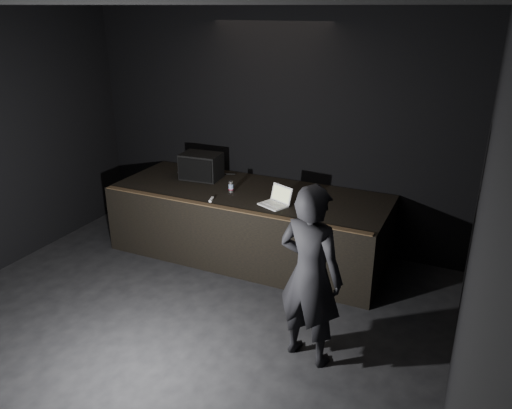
{
  "coord_description": "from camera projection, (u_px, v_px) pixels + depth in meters",
  "views": [
    {
      "loc": [
        2.94,
        -3.34,
        3.49
      ],
      "look_at": [
        0.31,
        2.3,
        1.01
      ],
      "focal_mm": 35.0,
      "sensor_mm": 36.0,
      "label": 1
    }
  ],
  "objects": [
    {
      "name": "person",
      "position": [
        310.0,
        276.0,
        5.0
      ],
      "size": [
        0.8,
        0.61,
        1.95
      ],
      "primitive_type": "imported",
      "rotation": [
        0.0,
        0.0,
        2.93
      ],
      "color": "black",
      "rests_on": "ground"
    },
    {
      "name": "riser_lip",
      "position": [
        226.0,
        208.0,
        6.59
      ],
      "size": [
        3.92,
        0.1,
        0.01
      ],
      "primitive_type": "cube",
      "color": "brown",
      "rests_on": "stage_riser"
    },
    {
      "name": "stage_riser",
      "position": [
        249.0,
        223.0,
        7.37
      ],
      "size": [
        4.0,
        1.5,
        1.0
      ],
      "primitive_type": "cube",
      "color": "black",
      "rests_on": "ground"
    },
    {
      "name": "cable",
      "position": [
        206.0,
        173.0,
        7.94
      ],
      "size": [
        0.9,
        0.33,
        0.02
      ],
      "primitive_type": "cylinder",
      "rotation": [
        0.0,
        1.57,
        0.34
      ],
      "color": "black",
      "rests_on": "stage_riser"
    },
    {
      "name": "laptop",
      "position": [
        277.0,
        200.0,
        6.7
      ],
      "size": [
        0.45,
        0.43,
        0.25
      ],
      "rotation": [
        0.0,
        0.0,
        -0.41
      ],
      "color": "silver",
      "rests_on": "stage_riser"
    },
    {
      "name": "beer_can",
      "position": [
        231.0,
        187.0,
        7.13
      ],
      "size": [
        0.07,
        0.07,
        0.17
      ],
      "color": "silver",
      "rests_on": "stage_riser"
    },
    {
      "name": "room_walls",
      "position": [
        118.0,
        180.0,
        4.51
      ],
      "size": [
        6.1,
        7.1,
        3.52
      ],
      "color": "black",
      "rests_on": "ground"
    },
    {
      "name": "plastic_cup",
      "position": [
        232.0,
        188.0,
        7.22
      ],
      "size": [
        0.07,
        0.07,
        0.09
      ],
      "primitive_type": "cylinder",
      "color": "white",
      "rests_on": "stage_riser"
    },
    {
      "name": "wii_remote",
      "position": [
        211.0,
        199.0,
        6.85
      ],
      "size": [
        0.08,
        0.16,
        0.03
      ],
      "primitive_type": "cube",
      "rotation": [
        0.0,
        0.0,
        0.27
      ],
      "color": "silver",
      "rests_on": "stage_riser"
    },
    {
      "name": "ground",
      "position": [
        137.0,
        361.0,
        5.26
      ],
      "size": [
        7.0,
        7.0,
        0.0
      ],
      "primitive_type": "plane",
      "color": "black",
      "rests_on": "ground"
    },
    {
      "name": "stage_monitor",
      "position": [
        201.0,
        166.0,
        7.67
      ],
      "size": [
        0.62,
        0.48,
        0.39
      ],
      "rotation": [
        0.0,
        0.0,
        0.08
      ],
      "color": "black",
      "rests_on": "stage_riser"
    }
  ]
}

